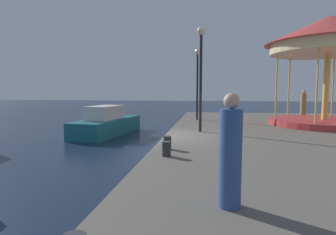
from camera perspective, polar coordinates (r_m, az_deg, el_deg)
name	(u,v)px	position (r m, az deg, el deg)	size (l,w,h in m)	color
ground_plane	(165,155)	(11.05, -0.68, -7.83)	(120.00, 120.00, 0.00)	#162338
quay_dock	(335,150)	(11.81, 31.56, -5.80)	(12.69, 24.15, 0.80)	#5B564F
motorboat_teal	(107,124)	(16.37, -12.67, -1.28)	(2.66, 5.63, 1.71)	#19606B
carousel	(328,44)	(16.17, 30.51, 13.02)	(6.10, 6.10, 5.48)	#B23333
lamp_post_near_edge	(201,61)	(11.90, 6.89, 11.64)	(0.36, 0.36, 4.45)	black
lamp_post_mid_promenade	(197,72)	(16.71, 6.17, 9.53)	(0.36, 0.36, 4.26)	black
bollard_center	(167,143)	(8.31, -0.14, -5.25)	(0.24, 0.24, 0.40)	#2D2D33
bollard_north	(166,149)	(7.42, -0.35, -6.57)	(0.24, 0.24, 0.40)	#2D2D33
person_by_the_water	(303,105)	(19.36, 26.42, 2.32)	(0.34, 0.34, 1.83)	#937A4C
person_mid_promenade	(230,154)	(4.23, 12.91, -7.54)	(0.34, 0.34, 1.73)	#2D4C8C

